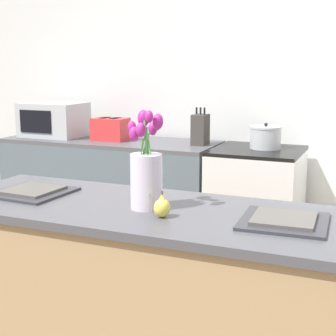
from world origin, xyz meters
The scene contains 12 objects.
back_wall centered at (0.00, 2.00, 1.35)m, with size 5.20×0.08×2.70m.
kitchen_island centered at (0.00, 0.00, 0.46)m, with size 1.80×0.66×0.91m.
back_counter centered at (-1.06, 1.60, 0.46)m, with size 1.68×0.60×0.92m.
stove_range centered at (0.10, 1.60, 0.46)m, with size 0.60×0.61×0.92m.
flower_vase centered at (0.01, -0.01, 1.06)m, with size 0.16×0.14×0.41m.
pear_figurine centered at (0.12, -0.10, 0.95)m, with size 0.06×0.06×0.11m.
plate_setting_left centered at (-0.57, 0.01, 0.92)m, with size 0.33×0.33×0.02m.
plate_setting_right centered at (0.57, 0.01, 0.92)m, with size 0.33×0.33×0.02m.
toaster centered at (-1.04, 1.58, 1.01)m, with size 0.28×0.18×0.17m.
cooking_pot centered at (0.14, 1.64, 1.00)m, with size 0.22×0.22×0.18m.
microwave centered at (-1.58, 1.60, 1.05)m, with size 0.48×0.37×0.27m.
knife_block centered at (-0.33, 1.63, 1.03)m, with size 0.10×0.14×0.27m.
Camera 1 is at (0.89, -1.86, 1.49)m, focal length 55.00 mm.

